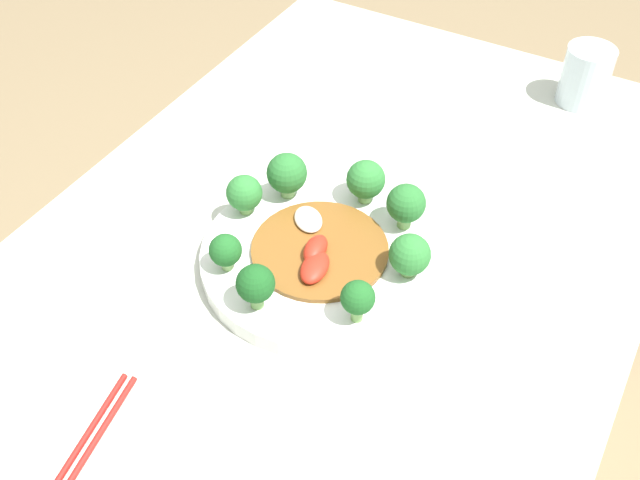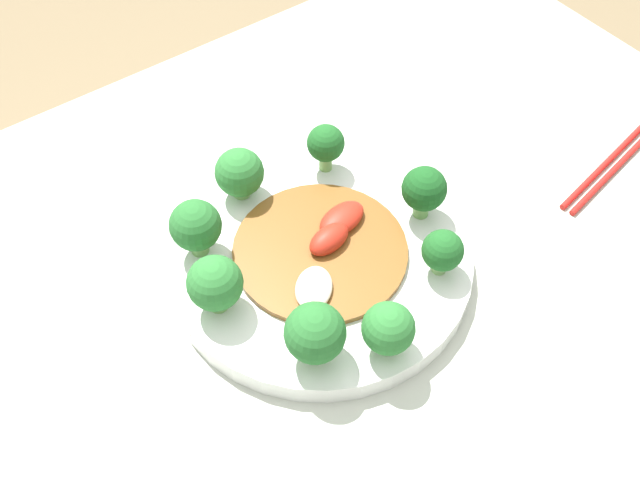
{
  "view_description": "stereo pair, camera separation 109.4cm",
  "coord_description": "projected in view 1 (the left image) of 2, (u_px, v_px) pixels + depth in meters",
  "views": [
    {
      "loc": [
        0.62,
        0.33,
        1.41
      ],
      "look_at": [
        0.04,
        0.0,
        0.75
      ],
      "focal_mm": 42.0,
      "sensor_mm": 36.0,
      "label": 1
    },
    {
      "loc": [
        -0.23,
        -0.37,
        1.32
      ],
      "look_at": [
        0.04,
        0.0,
        0.75
      ],
      "focal_mm": 42.0,
      "sensor_mm": 36.0,
      "label": 2
    }
  ],
  "objects": [
    {
      "name": "broccoli_northeast",
      "position": [
        358.0,
        298.0,
        0.84
      ],
      "size": [
        0.04,
        0.04,
        0.06
      ],
      "color": "#7AAD5B",
      "rests_on": "plate"
    },
    {
      "name": "broccoli_east",
      "position": [
        256.0,
        284.0,
        0.86
      ],
      "size": [
        0.05,
        0.05,
        0.06
      ],
      "color": "#70A356",
      "rests_on": "plate"
    },
    {
      "name": "broccoli_west",
      "position": [
        366.0,
        180.0,
        0.99
      ],
      "size": [
        0.05,
        0.05,
        0.06
      ],
      "color": "#7AAD5B",
      "rests_on": "plate"
    },
    {
      "name": "broccoli_north",
      "position": [
        410.0,
        255.0,
        0.9
      ],
      "size": [
        0.05,
        0.05,
        0.06
      ],
      "color": "#7AAD5B",
      "rests_on": "plate"
    },
    {
      "name": "table",
      "position": [
        332.0,
        395.0,
        1.24
      ],
      "size": [
        1.18,
        0.77,
        0.71
      ],
      "color": "#B7BCAD",
      "rests_on": "ground_plane"
    },
    {
      "name": "chopsticks",
      "position": [
        71.0,
        470.0,
        0.76
      ],
      "size": [
        0.24,
        0.06,
        0.01
      ],
      "color": "red",
      "rests_on": "table"
    },
    {
      "name": "broccoli_northwest",
      "position": [
        406.0,
        204.0,
        0.95
      ],
      "size": [
        0.05,
        0.05,
        0.06
      ],
      "color": "#70A356",
      "rests_on": "plate"
    },
    {
      "name": "plate",
      "position": [
        320.0,
        258.0,
        0.95
      ],
      "size": [
        0.3,
        0.3,
        0.02
      ],
      "color": "white",
      "rests_on": "table"
    },
    {
      "name": "broccoli_south",
      "position": [
        244.0,
        193.0,
        0.98
      ],
      "size": [
        0.05,
        0.05,
        0.06
      ],
      "color": "#7AAD5B",
      "rests_on": "plate"
    },
    {
      "name": "broccoli_southwest",
      "position": [
        287.0,
        174.0,
        1.0
      ],
      "size": [
        0.05,
        0.05,
        0.07
      ],
      "color": "#89B76B",
      "rests_on": "plate"
    },
    {
      "name": "stirfry_center",
      "position": [
        318.0,
        249.0,
        0.94
      ],
      "size": [
        0.17,
        0.17,
        0.03
      ],
      "color": "brown",
      "rests_on": "plate"
    },
    {
      "name": "drinking_glass",
      "position": [
        586.0,
        76.0,
        1.19
      ],
      "size": [
        0.08,
        0.08,
        0.1
      ],
      "color": "silver",
      "rests_on": "table"
    },
    {
      "name": "broccoli_southeast",
      "position": [
        225.0,
        251.0,
        0.9
      ],
      "size": [
        0.04,
        0.04,
        0.05
      ],
      "color": "#89B76B",
      "rests_on": "plate"
    }
  ]
}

